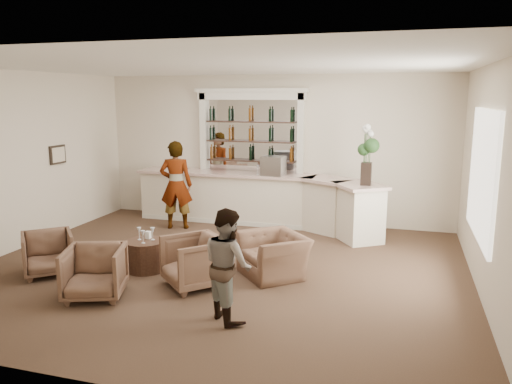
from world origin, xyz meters
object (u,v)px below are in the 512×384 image
(guest, at_px, (228,264))
(armchair_center, at_px, (95,272))
(armchair_far, at_px, (273,255))
(espresso_machine, at_px, (273,166))
(armchair_right, at_px, (194,262))
(sommelier, at_px, (176,185))
(flower_vase, at_px, (367,151))
(armchair_left, at_px, (48,253))
(cocktail_table, at_px, (146,255))
(bar_counter, at_px, (260,200))

(guest, bearing_deg, armchair_center, 40.17)
(armchair_far, relative_size, espresso_machine, 2.17)
(armchair_center, relative_size, armchair_right, 0.97)
(sommelier, relative_size, armchair_right, 2.25)
(armchair_far, xyz_separation_m, flower_vase, (1.23, 2.31, 1.46))
(guest, bearing_deg, sommelier, -13.60)
(guest, distance_m, armchair_far, 1.75)
(armchair_center, height_order, espresso_machine, espresso_machine)
(sommelier, xyz_separation_m, guest, (2.59, -3.92, -0.22))
(armchair_left, distance_m, flower_vase, 5.95)
(sommelier, bearing_deg, flower_vase, 164.57)
(armchair_right, bearing_deg, armchair_left, -131.55)
(sommelier, bearing_deg, espresso_machine, -176.94)
(espresso_machine, bearing_deg, cocktail_table, -106.70)
(armchair_right, distance_m, espresso_machine, 3.86)
(bar_counter, xyz_separation_m, armchair_left, (-2.39, -3.99, -0.23))
(armchair_far, height_order, espresso_machine, espresso_machine)
(guest, xyz_separation_m, armchair_right, (-0.87, 0.90, -0.34))
(armchair_left, height_order, flower_vase, flower_vase)
(armchair_left, relative_size, armchair_right, 0.91)
(bar_counter, bearing_deg, espresso_machine, -11.07)
(guest, xyz_separation_m, armchair_left, (-3.33, 0.70, -0.38))
(armchair_center, bearing_deg, armchair_left, 134.95)
(sommelier, relative_size, armchair_center, 2.32)
(sommelier, bearing_deg, armchair_center, 81.38)
(bar_counter, distance_m, armchair_right, 3.80)
(cocktail_table, bearing_deg, espresso_machine, 68.50)
(cocktail_table, distance_m, armchair_left, 1.54)
(armchair_far, bearing_deg, sommelier, -170.51)
(cocktail_table, distance_m, armchair_far, 2.12)
(cocktail_table, height_order, sommelier, sommelier)
(sommelier, relative_size, armchair_left, 2.48)
(guest, distance_m, armchair_right, 1.30)
(cocktail_table, bearing_deg, armchair_center, -95.76)
(bar_counter, bearing_deg, guest, -78.67)
(espresso_machine, xyz_separation_m, flower_vase, (2.01, -0.62, 0.45))
(sommelier, xyz_separation_m, armchair_center, (0.55, -3.82, -0.58))
(armchair_right, bearing_deg, armchair_center, -101.96)
(sommelier, height_order, armchair_left, sommelier)
(armchair_right, relative_size, armchair_far, 0.82)
(armchair_center, bearing_deg, espresso_machine, 52.68)
(armchair_center, bearing_deg, armchair_right, 14.41)
(cocktail_table, height_order, armchair_left, armchair_left)
(bar_counter, bearing_deg, armchair_right, -88.86)
(armchair_left, xyz_separation_m, armchair_far, (3.49, 1.00, -0.01))
(bar_counter, distance_m, flower_vase, 2.72)
(sommelier, height_order, armchair_right, sommelier)
(armchair_right, bearing_deg, guest, -2.50)
(sommelier, height_order, armchair_far, sommelier)
(sommelier, distance_m, guest, 4.71)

